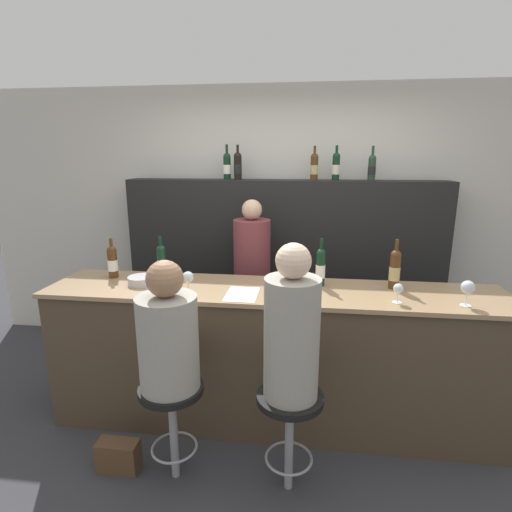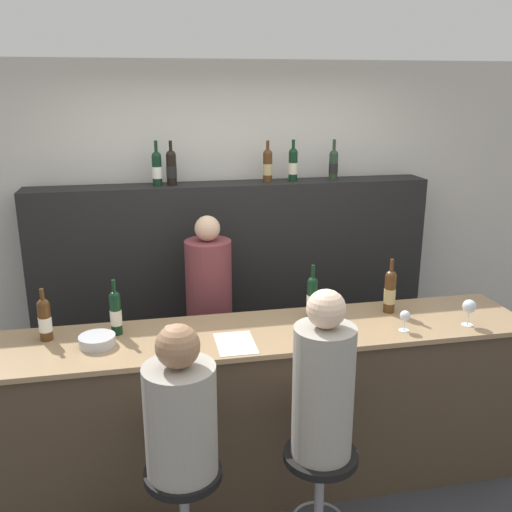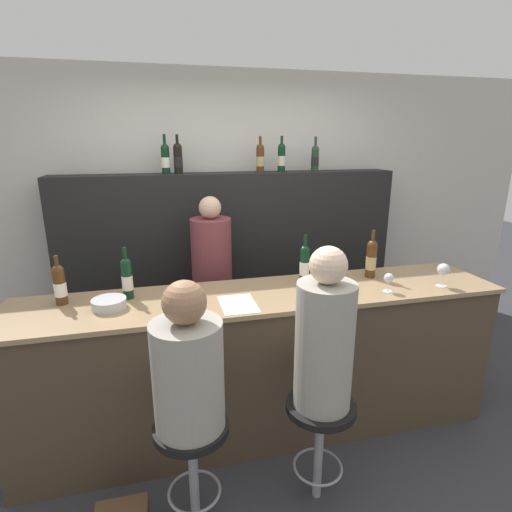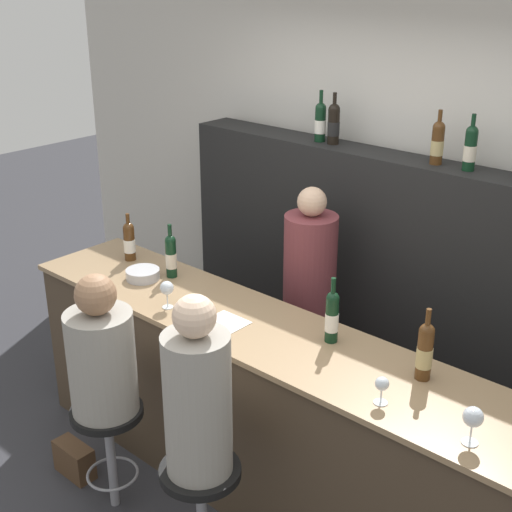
{
  "view_description": "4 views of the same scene",
  "coord_description": "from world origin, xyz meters",
  "px_view_note": "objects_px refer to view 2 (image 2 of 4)",
  "views": [
    {
      "loc": [
        0.22,
        -2.34,
        1.93
      ],
      "look_at": [
        -0.14,
        0.39,
        1.24
      ],
      "focal_mm": 28.0,
      "sensor_mm": 36.0,
      "label": 1
    },
    {
      "loc": [
        -0.67,
        -2.71,
        2.41
      ],
      "look_at": [
        -0.04,
        0.38,
        1.47
      ],
      "focal_mm": 40.0,
      "sensor_mm": 36.0,
      "label": 2
    },
    {
      "loc": [
        -0.63,
        -2.05,
        1.99
      ],
      "look_at": [
        -0.03,
        0.38,
        1.26
      ],
      "focal_mm": 28.0,
      "sensor_mm": 36.0,
      "label": 3
    },
    {
      "loc": [
        2.11,
        -2.14,
        2.78
      ],
      "look_at": [
        -0.05,
        0.28,
        1.43
      ],
      "focal_mm": 50.0,
      "sensor_mm": 36.0,
      "label": 4
    }
  ],
  "objects_px": {
    "guest_seated_right": "(323,384)",
    "wine_bottle_backbar_1": "(171,167)",
    "wine_bottle_counter_1": "(116,312)",
    "wine_glass_0": "(170,332)",
    "wine_bottle_counter_0": "(45,319)",
    "wine_glass_2": "(469,307)",
    "guest_seated_left": "(180,411)",
    "bar_stool_right": "(320,474)",
    "wine_bottle_backbar_2": "(268,165)",
    "wine_bottle_backbar_0": "(157,168)",
    "bartender": "(210,333)",
    "metal_bowl": "(97,341)",
    "wine_bottle_backbar_3": "(293,164)",
    "wine_bottle_counter_2": "(312,297)",
    "wine_bottle_counter_3": "(390,291)",
    "wine_glass_1": "(405,317)",
    "wine_bottle_backbar_4": "(333,164)",
    "bar_stool_left": "(184,493)"
  },
  "relations": [
    {
      "from": "wine_bottle_backbar_2",
      "to": "bar_stool_right",
      "type": "relative_size",
      "value": 0.49
    },
    {
      "from": "wine_glass_2",
      "to": "wine_bottle_counter_1",
      "type": "bearing_deg",
      "value": 171.93
    },
    {
      "from": "guest_seated_left",
      "to": "wine_glass_1",
      "type": "bearing_deg",
      "value": 19.08
    },
    {
      "from": "wine_glass_1",
      "to": "wine_bottle_counter_0",
      "type": "bearing_deg",
      "value": 171.84
    },
    {
      "from": "wine_bottle_counter_1",
      "to": "wine_glass_0",
      "type": "xyz_separation_m",
      "value": [
        0.29,
        -0.29,
        -0.02
      ]
    },
    {
      "from": "wine_bottle_backbar_3",
      "to": "bartender",
      "type": "bearing_deg",
      "value": -147.24
    },
    {
      "from": "wine_bottle_backbar_0",
      "to": "wine_bottle_counter_1",
      "type": "bearing_deg",
      "value": -106.57
    },
    {
      "from": "wine_bottle_backbar_0",
      "to": "wine_bottle_backbar_1",
      "type": "distance_m",
      "value": 0.1
    },
    {
      "from": "wine_bottle_counter_0",
      "to": "wine_glass_2",
      "type": "bearing_deg",
      "value": -6.81
    },
    {
      "from": "wine_glass_1",
      "to": "wine_glass_2",
      "type": "distance_m",
      "value": 0.41
    },
    {
      "from": "wine_glass_2",
      "to": "metal_bowl",
      "type": "distance_m",
      "value": 2.17
    },
    {
      "from": "wine_bottle_counter_1",
      "to": "wine_glass_1",
      "type": "xyz_separation_m",
      "value": [
        1.65,
        -0.29,
        -0.05
      ]
    },
    {
      "from": "guest_seated_left",
      "to": "wine_glass_0",
      "type": "bearing_deg",
      "value": 91.75
    },
    {
      "from": "guest_seated_left",
      "to": "bar_stool_right",
      "type": "bearing_deg",
      "value": 0.0
    },
    {
      "from": "metal_bowl",
      "to": "wine_bottle_counter_2",
      "type": "bearing_deg",
      "value": 6.13
    },
    {
      "from": "wine_bottle_backbar_2",
      "to": "wine_bottle_backbar_3",
      "type": "height_order",
      "value": "wine_bottle_backbar_3"
    },
    {
      "from": "bar_stool_left",
      "to": "guest_seated_right",
      "type": "bearing_deg",
      "value": 0.0
    },
    {
      "from": "metal_bowl",
      "to": "guest_seated_right",
      "type": "height_order",
      "value": "guest_seated_right"
    },
    {
      "from": "wine_bottle_counter_2",
      "to": "bar_stool_right",
      "type": "relative_size",
      "value": 0.55
    },
    {
      "from": "wine_bottle_counter_3",
      "to": "wine_bottle_backbar_1",
      "type": "height_order",
      "value": "wine_bottle_backbar_1"
    },
    {
      "from": "wine_bottle_backbar_0",
      "to": "bartender",
      "type": "height_order",
      "value": "wine_bottle_backbar_0"
    },
    {
      "from": "metal_bowl",
      "to": "guest_seated_left",
      "type": "bearing_deg",
      "value": -56.69
    },
    {
      "from": "guest_seated_right",
      "to": "wine_bottle_counter_0",
      "type": "bearing_deg",
      "value": 151.47
    },
    {
      "from": "wine_bottle_backbar_1",
      "to": "wine_bottle_backbar_4",
      "type": "height_order",
      "value": "wine_bottle_backbar_1"
    },
    {
      "from": "wine_bottle_backbar_2",
      "to": "wine_bottle_counter_1",
      "type": "bearing_deg",
      "value": -137.59
    },
    {
      "from": "guest_seated_right",
      "to": "wine_bottle_backbar_1",
      "type": "bearing_deg",
      "value": 108.56
    },
    {
      "from": "wine_bottle_counter_3",
      "to": "metal_bowl",
      "type": "xyz_separation_m",
      "value": [
        -1.78,
        -0.14,
        -0.11
      ]
    },
    {
      "from": "metal_bowl",
      "to": "bar_stool_right",
      "type": "relative_size",
      "value": 0.32
    },
    {
      "from": "wine_bottle_counter_2",
      "to": "guest_seated_right",
      "type": "relative_size",
      "value": 0.39
    },
    {
      "from": "wine_bottle_backbar_1",
      "to": "wine_bottle_backbar_3",
      "type": "height_order",
      "value": "wine_bottle_backbar_1"
    },
    {
      "from": "wine_bottle_backbar_0",
      "to": "wine_bottle_counter_0",
      "type": "bearing_deg",
      "value": -124.12
    },
    {
      "from": "wine_bottle_counter_1",
      "to": "guest_seated_right",
      "type": "xyz_separation_m",
      "value": [
        1.0,
        -0.76,
        -0.16
      ]
    },
    {
      "from": "wine_glass_0",
      "to": "guest_seated_right",
      "type": "distance_m",
      "value": 0.86
    },
    {
      "from": "wine_bottle_counter_2",
      "to": "guest_seated_left",
      "type": "relative_size",
      "value": 0.45
    },
    {
      "from": "wine_bottle_counter_3",
      "to": "wine_bottle_counter_0",
      "type": "bearing_deg",
      "value": 180.0
    },
    {
      "from": "wine_glass_0",
      "to": "wine_glass_2",
      "type": "bearing_deg",
      "value": 0.0
    },
    {
      "from": "wine_bottle_counter_0",
      "to": "wine_glass_1",
      "type": "relative_size",
      "value": 2.41
    },
    {
      "from": "wine_bottle_counter_0",
      "to": "wine_glass_2",
      "type": "xyz_separation_m",
      "value": [
        2.44,
        -0.29,
        -0.01
      ]
    },
    {
      "from": "metal_bowl",
      "to": "wine_bottle_backbar_3",
      "type": "bearing_deg",
      "value": 39.26
    },
    {
      "from": "wine_bottle_counter_3",
      "to": "wine_glass_0",
      "type": "relative_size",
      "value": 2.26
    },
    {
      "from": "wine_glass_2",
      "to": "bar_stool_right",
      "type": "height_order",
      "value": "wine_glass_2"
    },
    {
      "from": "wine_bottle_backbar_3",
      "to": "guest_seated_right",
      "type": "bearing_deg",
      "value": -99.9
    },
    {
      "from": "wine_bottle_counter_1",
      "to": "metal_bowl",
      "type": "bearing_deg",
      "value": -126.88
    },
    {
      "from": "wine_bottle_counter_1",
      "to": "wine_bottle_backbar_2",
      "type": "bearing_deg",
      "value": 42.41
    },
    {
      "from": "wine_bottle_counter_3",
      "to": "metal_bowl",
      "type": "bearing_deg",
      "value": -175.61
    },
    {
      "from": "wine_bottle_backbar_0",
      "to": "wine_bottle_backbar_2",
      "type": "xyz_separation_m",
      "value": [
        0.81,
        -0.0,
        -0.0
      ]
    },
    {
      "from": "wine_bottle_counter_3",
      "to": "bartender",
      "type": "bearing_deg",
      "value": 152.41
    },
    {
      "from": "guest_seated_right",
      "to": "wine_glass_2",
      "type": "bearing_deg",
      "value": 23.8
    },
    {
      "from": "wine_bottle_counter_0",
      "to": "wine_bottle_backbar_2",
      "type": "distance_m",
      "value": 1.94
    },
    {
      "from": "metal_bowl",
      "to": "wine_bottle_counter_3",
      "type": "bearing_deg",
      "value": 4.39
    }
  ]
}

